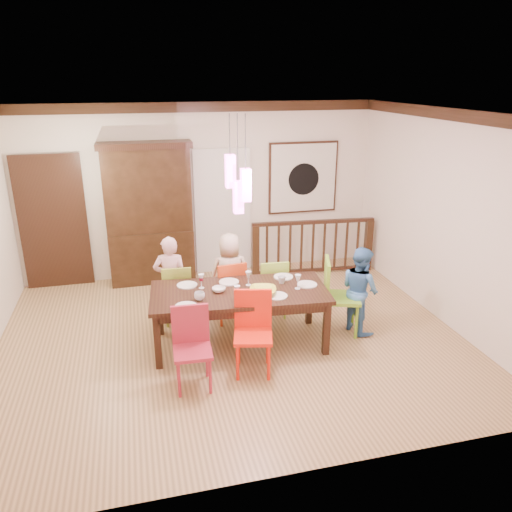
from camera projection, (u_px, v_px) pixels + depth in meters
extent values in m
plane|color=olive|center=(232.00, 338.00, 6.65)|extent=(6.00, 6.00, 0.00)
plane|color=white|center=(228.00, 112.00, 5.66)|extent=(6.00, 6.00, 0.00)
plane|color=silver|center=(201.00, 191.00, 8.44)|extent=(6.00, 0.00, 6.00)
plane|color=silver|center=(445.00, 218.00, 6.84)|extent=(0.00, 5.00, 5.00)
cube|color=black|center=(54.00, 224.00, 7.98)|extent=(1.04, 0.07, 2.24)
cube|color=silver|center=(223.00, 213.00, 8.62)|extent=(0.97, 0.05, 2.22)
cube|color=black|center=(303.00, 178.00, 8.77)|extent=(1.25, 0.04, 1.25)
cube|color=silver|center=(303.00, 178.00, 8.75)|extent=(1.18, 0.02, 1.18)
cylinder|color=black|center=(304.00, 179.00, 8.74)|extent=(0.56, 0.01, 0.56)
cube|color=#EB46B7|center=(230.00, 171.00, 5.78)|extent=(0.11, 0.11, 0.38)
cylinder|color=black|center=(230.00, 134.00, 5.63)|extent=(0.01, 0.01, 0.46)
cube|color=#EB46B7|center=(246.00, 185.00, 5.77)|extent=(0.11, 0.11, 0.38)
cylinder|color=black|center=(245.00, 142.00, 5.60)|extent=(0.01, 0.01, 0.61)
cube|color=#EB46B7|center=(238.00, 197.00, 5.85)|extent=(0.11, 0.11, 0.38)
cylinder|color=black|center=(238.00, 148.00, 5.66)|extent=(0.01, 0.01, 0.76)
cube|color=black|center=(239.00, 292.00, 6.27)|extent=(2.29, 1.20, 0.05)
cube|color=black|center=(157.00, 314.00, 6.55)|extent=(0.09, 0.09, 0.70)
cube|color=black|center=(305.00, 298.00, 7.02)|extent=(0.09, 0.09, 0.70)
cube|color=black|center=(161.00, 345.00, 5.78)|extent=(0.09, 0.09, 0.70)
cube|color=black|center=(327.00, 325.00, 6.25)|extent=(0.09, 0.09, 0.70)
cube|color=black|center=(233.00, 284.00, 6.70)|extent=(2.01, 0.22, 0.10)
cube|color=black|center=(247.00, 313.00, 5.89)|extent=(2.01, 0.22, 0.10)
cube|color=#97B135|center=(177.00, 294.00, 6.97)|extent=(0.42, 0.42, 0.04)
cube|color=#97B135|center=(176.00, 278.00, 6.89)|extent=(0.40, 0.06, 0.43)
cylinder|color=#97B135|center=(168.00, 314.00, 6.86)|extent=(0.03, 0.03, 0.41)
cylinder|color=#97B135|center=(191.00, 311.00, 6.93)|extent=(0.03, 0.03, 0.41)
cylinder|color=#97B135|center=(166.00, 304.00, 7.15)|extent=(0.03, 0.03, 0.41)
cylinder|color=#97B135|center=(188.00, 302.00, 7.22)|extent=(0.03, 0.03, 0.41)
cube|color=#C23A14|center=(229.00, 291.00, 7.01)|extent=(0.46, 0.46, 0.04)
cube|color=#C23A14|center=(228.00, 275.00, 6.93)|extent=(0.41, 0.09, 0.45)
cylinder|color=#C23A14|center=(219.00, 312.00, 6.90)|extent=(0.04, 0.04, 0.43)
cylinder|color=#C23A14|center=(243.00, 309.00, 6.97)|extent=(0.04, 0.04, 0.43)
cylinder|color=#C23A14|center=(215.00, 302.00, 7.20)|extent=(0.04, 0.04, 0.43)
cylinder|color=#C23A14|center=(238.00, 300.00, 7.28)|extent=(0.04, 0.04, 0.43)
cube|color=#98C839|center=(272.00, 288.00, 7.15)|extent=(0.42, 0.42, 0.04)
cube|color=#98C839|center=(272.00, 273.00, 7.07)|extent=(0.40, 0.06, 0.43)
cylinder|color=#98C839|center=(264.00, 308.00, 7.04)|extent=(0.03, 0.03, 0.41)
cylinder|color=#98C839|center=(286.00, 305.00, 7.12)|extent=(0.03, 0.03, 0.41)
cylinder|color=#98C839|center=(258.00, 298.00, 7.34)|extent=(0.03, 0.03, 0.41)
cylinder|color=#98C839|center=(279.00, 296.00, 7.41)|extent=(0.03, 0.03, 0.41)
cube|color=#A62235|center=(193.00, 352.00, 5.47)|extent=(0.43, 0.43, 0.04)
cube|color=#A62235|center=(192.00, 332.00, 5.38)|extent=(0.42, 0.06, 0.46)
cylinder|color=#A62235|center=(180.00, 380.00, 5.35)|extent=(0.04, 0.04, 0.44)
cylinder|color=#A62235|center=(211.00, 376.00, 5.43)|extent=(0.04, 0.04, 0.44)
cylinder|color=#A62235|center=(177.00, 363.00, 5.66)|extent=(0.04, 0.04, 0.44)
cylinder|color=#A62235|center=(206.00, 360.00, 5.74)|extent=(0.04, 0.04, 0.44)
cube|color=red|center=(253.00, 336.00, 5.74)|extent=(0.53, 0.53, 0.04)
cube|color=red|center=(253.00, 316.00, 5.65)|extent=(0.43, 0.14, 0.48)
cylinder|color=red|center=(242.00, 364.00, 5.62)|extent=(0.04, 0.04, 0.46)
cylinder|color=red|center=(272.00, 360.00, 5.70)|extent=(0.04, 0.04, 0.46)
cylinder|color=red|center=(235.00, 349.00, 5.94)|extent=(0.04, 0.04, 0.46)
cylinder|color=red|center=(264.00, 345.00, 6.02)|extent=(0.04, 0.04, 0.46)
cube|color=#7AB629|center=(342.00, 298.00, 6.66)|extent=(0.59, 0.59, 0.04)
cube|color=#7AB629|center=(343.00, 279.00, 6.56)|extent=(0.19, 0.46, 0.51)
cylinder|color=#7AB629|center=(333.00, 323.00, 6.53)|extent=(0.04, 0.04, 0.49)
cylinder|color=#7AB629|center=(360.00, 320.00, 6.61)|extent=(0.04, 0.04, 0.49)
cylinder|color=#7AB629|center=(323.00, 311.00, 6.87)|extent=(0.04, 0.04, 0.49)
cylinder|color=#7AB629|center=(348.00, 308.00, 6.96)|extent=(0.04, 0.04, 0.49)
cube|color=black|center=(153.00, 256.00, 8.38)|extent=(1.37, 0.44, 0.88)
cube|color=black|center=(147.00, 189.00, 8.01)|extent=(1.37, 0.40, 1.37)
cube|color=black|center=(147.00, 187.00, 8.18)|extent=(1.18, 0.02, 1.18)
cube|color=black|center=(144.00, 145.00, 7.77)|extent=(1.47, 0.44, 0.10)
cube|color=black|center=(256.00, 253.00, 8.46)|extent=(0.13, 0.13, 0.92)
cube|color=black|center=(366.00, 244.00, 8.93)|extent=(0.13, 0.13, 0.92)
cube|color=black|center=(314.00, 222.00, 8.53)|extent=(2.15, 0.26, 0.06)
cube|color=black|center=(312.00, 270.00, 8.83)|extent=(2.03, 0.23, 0.05)
imported|color=#F9BDC4|center=(171.00, 281.00, 6.85)|extent=(0.52, 0.39, 1.28)
imported|color=beige|center=(230.00, 274.00, 7.15)|extent=(0.62, 0.42, 1.22)
imported|color=#457FC1|center=(360.00, 290.00, 6.68)|extent=(0.58, 0.67, 1.19)
imported|color=#D7D93D|center=(263.00, 291.00, 6.15)|extent=(0.41, 0.41, 0.08)
imported|color=white|center=(219.00, 290.00, 6.23)|extent=(0.21, 0.21, 0.05)
imported|color=silver|center=(200.00, 296.00, 5.99)|extent=(0.17, 0.17, 0.10)
imported|color=silver|center=(282.00, 280.00, 6.47)|extent=(0.13, 0.13, 0.10)
cylinder|color=white|center=(187.00, 285.00, 6.41)|extent=(0.26, 0.26, 0.01)
cylinder|color=white|center=(229.00, 282.00, 6.51)|extent=(0.26, 0.26, 0.01)
cylinder|color=white|center=(283.00, 277.00, 6.67)|extent=(0.26, 0.26, 0.01)
cylinder|color=white|center=(186.00, 306.00, 5.82)|extent=(0.26, 0.26, 0.01)
cylinder|color=white|center=(277.00, 296.00, 6.09)|extent=(0.26, 0.26, 0.01)
cylinder|color=white|center=(307.00, 285.00, 6.43)|extent=(0.26, 0.26, 0.01)
cube|color=#D83359|center=(245.00, 301.00, 5.95)|extent=(0.18, 0.14, 0.01)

